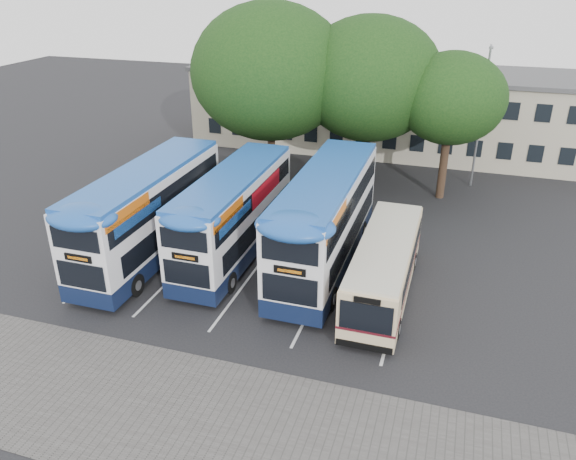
{
  "coord_description": "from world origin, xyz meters",
  "views": [
    {
      "loc": [
        4.99,
        -17.37,
        13.54
      ],
      "look_at": [
        -2.11,
        5.0,
        2.33
      ],
      "focal_mm": 35.0,
      "sensor_mm": 36.0,
      "label": 1
    }
  ],
  "objects_px": {
    "bus_dd_left": "(149,209)",
    "tree_left": "(270,72)",
    "bus_single": "(385,264)",
    "tree_right": "(452,99)",
    "bus_dd_right": "(326,216)",
    "lamp_post": "(482,110)",
    "bus_dd_mid": "(235,211)",
    "tree_mid": "(370,79)"
  },
  "relations": [
    {
      "from": "bus_dd_mid",
      "to": "lamp_post",
      "type": "bearing_deg",
      "value": 50.98
    },
    {
      "from": "lamp_post",
      "to": "bus_single",
      "type": "bearing_deg",
      "value": -102.75
    },
    {
      "from": "tree_mid",
      "to": "bus_dd_right",
      "type": "relative_size",
      "value": 0.95
    },
    {
      "from": "bus_dd_left",
      "to": "bus_dd_right",
      "type": "xyz_separation_m",
      "value": [
        8.56,
        1.63,
        0.07
      ]
    },
    {
      "from": "lamp_post",
      "to": "bus_dd_mid",
      "type": "xyz_separation_m",
      "value": [
        -11.24,
        -13.88,
        -2.67
      ]
    },
    {
      "from": "bus_dd_mid",
      "to": "tree_right",
      "type": "bearing_deg",
      "value": 49.87
    },
    {
      "from": "tree_right",
      "to": "bus_dd_left",
      "type": "xyz_separation_m",
      "value": [
        -13.38,
        -12.48,
        -3.73
      ]
    },
    {
      "from": "tree_right",
      "to": "bus_dd_mid",
      "type": "bearing_deg",
      "value": -130.13
    },
    {
      "from": "bus_dd_left",
      "to": "bus_single",
      "type": "xyz_separation_m",
      "value": [
        11.74,
        -0.21,
        -1.02
      ]
    },
    {
      "from": "tree_right",
      "to": "bus_dd_right",
      "type": "xyz_separation_m",
      "value": [
        -4.82,
        -10.84,
        -3.66
      ]
    },
    {
      "from": "tree_left",
      "to": "bus_single",
      "type": "height_order",
      "value": "tree_left"
    },
    {
      "from": "lamp_post",
      "to": "tree_left",
      "type": "distance_m",
      "value": 13.59
    },
    {
      "from": "bus_dd_right",
      "to": "bus_single",
      "type": "height_order",
      "value": "bus_dd_right"
    },
    {
      "from": "tree_left",
      "to": "bus_dd_right",
      "type": "xyz_separation_m",
      "value": [
        6.34,
        -10.32,
        -4.72
      ]
    },
    {
      "from": "tree_left",
      "to": "tree_mid",
      "type": "relative_size",
      "value": 1.07
    },
    {
      "from": "lamp_post",
      "to": "tree_left",
      "type": "xyz_separation_m",
      "value": [
        -13.0,
        -3.25,
        2.25
      ]
    },
    {
      "from": "tree_left",
      "to": "tree_right",
      "type": "xyz_separation_m",
      "value": [
        11.16,
        0.53,
        -1.06
      ]
    },
    {
      "from": "bus_dd_left",
      "to": "bus_single",
      "type": "relative_size",
      "value": 1.22
    },
    {
      "from": "tree_right",
      "to": "bus_single",
      "type": "height_order",
      "value": "tree_right"
    },
    {
      "from": "tree_mid",
      "to": "bus_dd_left",
      "type": "bearing_deg",
      "value": -122.21
    },
    {
      "from": "tree_mid",
      "to": "tree_left",
      "type": "bearing_deg",
      "value": -168.14
    },
    {
      "from": "tree_right",
      "to": "bus_dd_left",
      "type": "relative_size",
      "value": 0.81
    },
    {
      "from": "tree_mid",
      "to": "bus_single",
      "type": "distance_m",
      "value": 14.91
    },
    {
      "from": "bus_dd_mid",
      "to": "bus_single",
      "type": "relative_size",
      "value": 1.16
    },
    {
      "from": "bus_single",
      "to": "tree_mid",
      "type": "bearing_deg",
      "value": 104.2
    },
    {
      "from": "lamp_post",
      "to": "bus_single",
      "type": "height_order",
      "value": "lamp_post"
    },
    {
      "from": "bus_dd_left",
      "to": "tree_left",
      "type": "bearing_deg",
      "value": 79.45
    },
    {
      "from": "tree_mid",
      "to": "bus_dd_right",
      "type": "distance_m",
      "value": 12.41
    },
    {
      "from": "bus_dd_right",
      "to": "tree_right",
      "type": "bearing_deg",
      "value": 66.03
    },
    {
      "from": "bus_dd_left",
      "to": "bus_dd_right",
      "type": "bearing_deg",
      "value": 10.8
    },
    {
      "from": "bus_dd_right",
      "to": "bus_single",
      "type": "xyz_separation_m",
      "value": [
        3.18,
        -1.85,
        -1.08
      ]
    },
    {
      "from": "bus_dd_left",
      "to": "bus_single",
      "type": "bearing_deg",
      "value": -1.04
    },
    {
      "from": "lamp_post",
      "to": "bus_dd_mid",
      "type": "bearing_deg",
      "value": -129.02
    },
    {
      "from": "lamp_post",
      "to": "bus_dd_mid",
      "type": "relative_size",
      "value": 0.86
    },
    {
      "from": "tree_right",
      "to": "bus_dd_right",
      "type": "distance_m",
      "value": 12.42
    },
    {
      "from": "bus_dd_mid",
      "to": "bus_single",
      "type": "bearing_deg",
      "value": -11.22
    },
    {
      "from": "tree_right",
      "to": "lamp_post",
      "type": "bearing_deg",
      "value": 55.9
    },
    {
      "from": "tree_left",
      "to": "tree_right",
      "type": "relative_size",
      "value": 1.29
    },
    {
      "from": "lamp_post",
      "to": "tree_right",
      "type": "distance_m",
      "value": 3.5
    },
    {
      "from": "lamp_post",
      "to": "bus_dd_left",
      "type": "xyz_separation_m",
      "value": [
        -15.23,
        -15.2,
        -2.53
      ]
    },
    {
      "from": "lamp_post",
      "to": "tree_mid",
      "type": "height_order",
      "value": "tree_mid"
    },
    {
      "from": "bus_single",
      "to": "bus_dd_right",
      "type": "bearing_deg",
      "value": 149.86
    }
  ]
}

